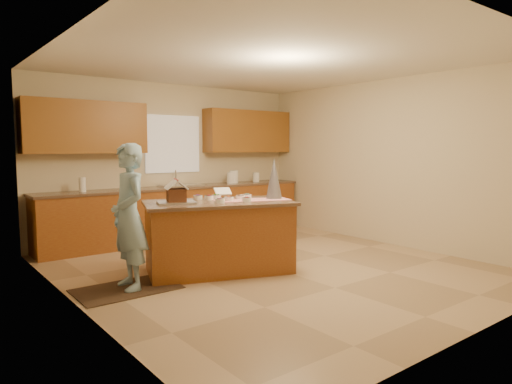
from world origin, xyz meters
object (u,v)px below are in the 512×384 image
tinsel_tree (274,179)px  boy (129,216)px  gingerbread_house (176,193)px  island_base (219,238)px

tinsel_tree → boy: 1.98m
boy → gingerbread_house: boy is taller
island_base → gingerbread_house: size_ratio=5.06×
island_base → gingerbread_house: 0.81m
tinsel_tree → gingerbread_house: size_ratio=1.54×
boy → tinsel_tree: bearing=86.2°
boy → gingerbread_house: size_ratio=4.64×
island_base → boy: (-1.20, -0.00, 0.39)m
island_base → tinsel_tree: tinsel_tree is taller
gingerbread_house → tinsel_tree: bearing=-15.5°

